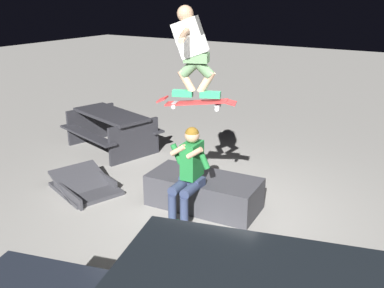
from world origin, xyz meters
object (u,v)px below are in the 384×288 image
at_px(skateboard, 196,103).
at_px(skater_airborne, 192,48).
at_px(ledge_box_main, 204,192).
at_px(picnic_table_back, 111,125).
at_px(kicker_ramp, 86,187).
at_px(person_sitting_on_ledge, 188,171).

relative_size(skateboard, skater_airborne, 0.92).
height_order(ledge_box_main, picnic_table_back, picnic_table_back).
height_order(skateboard, kicker_ramp, skateboard).
bearing_deg(kicker_ramp, ledge_box_main, -164.67).
distance_m(person_sitting_on_ledge, picnic_table_back, 3.25).
distance_m(person_sitting_on_ledge, kicker_ramp, 2.00).
bearing_deg(skateboard, kicker_ramp, 5.43).
relative_size(person_sitting_on_ledge, skateboard, 1.27).
distance_m(ledge_box_main, person_sitting_on_ledge, 0.65).
relative_size(ledge_box_main, person_sitting_on_ledge, 1.24).
xyz_separation_m(person_sitting_on_ledge, skateboard, (-0.06, -0.09, 0.93)).
distance_m(ledge_box_main, kicker_ramp, 1.95).
xyz_separation_m(ledge_box_main, picnic_table_back, (2.81, -1.18, 0.26)).
bearing_deg(kicker_ramp, skater_airborne, -174.99).
height_order(ledge_box_main, kicker_ramp, ledge_box_main).
relative_size(skater_airborne, picnic_table_back, 0.56).
height_order(person_sitting_on_ledge, kicker_ramp, person_sitting_on_ledge).
height_order(skater_airborne, picnic_table_back, skater_airborne).
height_order(person_sitting_on_ledge, skateboard, skateboard).
relative_size(person_sitting_on_ledge, kicker_ramp, 1.03).
bearing_deg(picnic_table_back, ledge_box_main, 157.22).
height_order(ledge_box_main, skateboard, skateboard).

